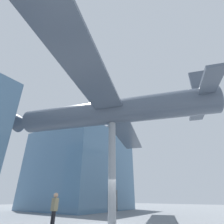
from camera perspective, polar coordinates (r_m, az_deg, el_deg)
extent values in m
cube|color=slate|center=(26.92, -10.52, -18.16)|extent=(11.13, 11.50, 10.05)
cube|color=#51565B|center=(28.12, -9.64, -7.37)|extent=(0.36, 10.93, 0.60)
cube|color=#51565B|center=(22.97, 0.29, -26.96)|extent=(1.80, 0.12, 2.30)
cylinder|color=#999EA3|center=(11.77, 0.00, -18.03)|extent=(0.49, 0.49, 6.31)
cylinder|color=#4C5666|center=(12.98, 0.00, 0.00)|extent=(6.47, 14.08, 1.81)
cube|color=#4C5666|center=(12.98, 0.00, 0.00)|extent=(20.87, 9.01, 0.18)
cube|color=#4C5666|center=(13.07, 27.71, 3.72)|extent=(6.80, 3.23, 0.18)
cube|color=#4C5666|center=(13.62, 26.72, 7.92)|extent=(0.54, 1.10, 2.20)
cone|color=#4C5666|center=(16.62, -26.79, -3.09)|extent=(1.85, 1.66, 1.54)
sphere|color=black|center=(17.14, -28.78, -3.30)|extent=(0.44, 0.44, 0.44)
cylinder|color=#232328|center=(11.31, -18.54, -30.47)|extent=(0.14, 0.14, 0.83)
cylinder|color=#232328|center=(11.47, -19.02, -30.33)|extent=(0.14, 0.14, 0.83)
cube|color=#998C66|center=(11.34, -18.19, -26.72)|extent=(0.29, 0.43, 0.64)
sphere|color=tan|center=(11.34, -17.85, -24.45)|extent=(0.26, 0.26, 0.26)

